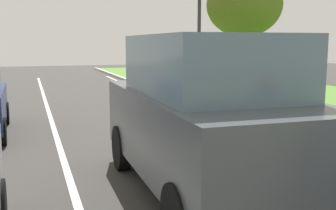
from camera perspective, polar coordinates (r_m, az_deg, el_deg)
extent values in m
plane|color=#383533|center=(11.18, -11.98, -2.80)|extent=(60.00, 60.00, 0.00)
cube|color=silver|center=(11.13, -15.57, -2.98)|extent=(0.12, 32.00, 0.01)
cube|color=silver|center=(12.12, 5.17, -1.76)|extent=(0.12, 32.00, 0.01)
cube|color=#9E9B93|center=(12.32, 7.30, -1.36)|extent=(0.24, 48.00, 0.12)
cube|color=#474C51|center=(5.90, 4.85, -3.61)|extent=(1.97, 4.53, 1.10)
cube|color=slate|center=(5.64, 5.56, 5.57)|extent=(1.74, 2.73, 0.80)
cylinder|color=black|center=(7.21, -6.41, -5.87)|extent=(0.23, 0.76, 0.76)
cylinder|color=black|center=(7.73, 6.45, -4.88)|extent=(0.23, 0.76, 0.76)
cylinder|color=black|center=(5.21, 20.64, -12.10)|extent=(0.23, 0.76, 0.76)
cylinder|color=black|center=(11.97, -21.67, -1.03)|extent=(0.23, 0.60, 0.60)
cylinder|color=black|center=(9.49, -22.13, -3.43)|extent=(0.23, 0.60, 0.60)
cylinder|color=#2D2D2D|center=(16.80, 4.32, 9.87)|extent=(0.14, 0.14, 5.11)
cylinder|color=#4C331E|center=(20.06, 10.30, 6.00)|extent=(0.32, 0.32, 2.63)
ellipsoid|color=#51661E|center=(20.12, 10.51, 13.53)|extent=(3.54, 3.54, 3.01)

